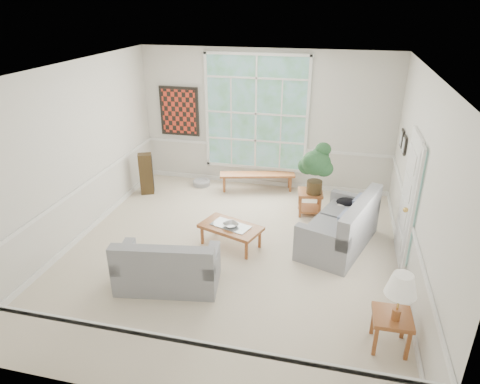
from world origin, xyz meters
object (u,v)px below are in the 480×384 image
object	(u,v)px
loveseat_right	(339,221)
coffee_table	(231,236)
side_table	(390,331)
end_table	(310,202)
loveseat_front	(167,261)

from	to	relation	value
loveseat_right	coffee_table	world-z (taller)	loveseat_right
loveseat_right	coffee_table	distance (m)	1.87
loveseat_right	side_table	xyz separation A→B (m)	(0.68, -2.27, -0.23)
coffee_table	end_table	size ratio (longest dim) A/B	2.19
end_table	loveseat_right	bearing A→B (deg)	-62.18
loveseat_front	end_table	bearing A→B (deg)	47.73
coffee_table	end_table	bearing A→B (deg)	71.14
loveseat_right	end_table	distance (m)	1.26
loveseat_front	end_table	world-z (taller)	loveseat_front
coffee_table	side_table	distance (m)	3.07
loveseat_front	coffee_table	xyz separation A→B (m)	(0.63, 1.28, -0.21)
loveseat_front	coffee_table	bearing A→B (deg)	54.66
loveseat_front	coffee_table	distance (m)	1.44
loveseat_right	side_table	distance (m)	2.38
loveseat_front	end_table	size ratio (longest dim) A/B	3.12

